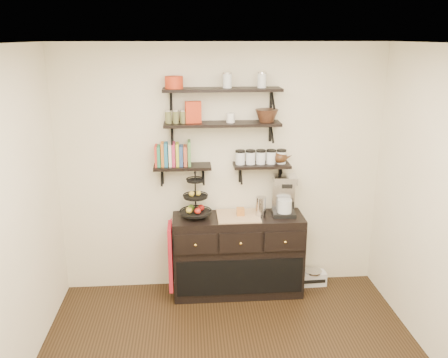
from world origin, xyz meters
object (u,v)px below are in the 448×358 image
fruit_stand (196,203)px  radio (313,278)px  sideboard (238,255)px  coffee_maker (284,196)px

fruit_stand → radio: (1.33, 0.08, -0.98)m
sideboard → radio: bearing=5.6°
sideboard → coffee_maker: 0.82m
sideboard → fruit_stand: 0.76m
coffee_maker → radio: bearing=13.1°
fruit_stand → radio: bearing=3.6°
fruit_stand → radio: 1.66m
sideboard → radio: sideboard is taller
coffee_maker → radio: (0.39, 0.06, -1.02)m
fruit_stand → radio: fruit_stand is taller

